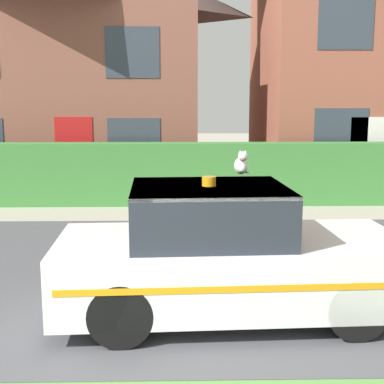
{
  "coord_description": "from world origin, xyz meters",
  "views": [
    {
      "loc": [
        0.72,
        -3.2,
        2.48
      ],
      "look_at": [
        0.91,
        5.29,
        1.05
      ],
      "focal_mm": 50.0,
      "sensor_mm": 36.0,
      "label": 1
    }
  ],
  "objects_px": {
    "cat": "(241,164)",
    "house_right": "(379,56)",
    "house_left": "(74,56)",
    "police_car": "(225,256)"
  },
  "relations": [
    {
      "from": "cat",
      "to": "house_right",
      "type": "bearing_deg",
      "value": 146.62
    },
    {
      "from": "house_right",
      "to": "house_left",
      "type": "bearing_deg",
      "value": 177.57
    },
    {
      "from": "cat",
      "to": "house_right",
      "type": "relative_size",
      "value": 0.04
    },
    {
      "from": "police_car",
      "to": "cat",
      "type": "bearing_deg",
      "value": 38.68
    },
    {
      "from": "house_left",
      "to": "house_right",
      "type": "xyz_separation_m",
      "value": [
        9.43,
        -0.4,
        -0.02
      ]
    },
    {
      "from": "cat",
      "to": "police_car",
      "type": "bearing_deg",
      "value": -55.03
    },
    {
      "from": "house_left",
      "to": "cat",
      "type": "bearing_deg",
      "value": -70.1
    },
    {
      "from": "cat",
      "to": "house_right",
      "type": "xyz_separation_m",
      "value": [
        5.43,
        10.65,
        2.11
      ]
    },
    {
      "from": "cat",
      "to": "house_right",
      "type": "distance_m",
      "value": 12.14
    },
    {
      "from": "cat",
      "to": "house_left",
      "type": "distance_m",
      "value": 11.94
    }
  ]
}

